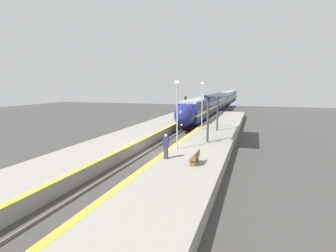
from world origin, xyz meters
name	(u,v)px	position (x,y,z in m)	size (l,w,h in m)	color
ground_plane	(155,154)	(0.00, 0.00, 0.00)	(120.00, 120.00, 0.00)	#423F3D
rail_left	(148,152)	(-0.72, 0.00, 0.07)	(0.08, 90.00, 0.15)	slate
rail_right	(162,153)	(0.72, 0.00, 0.07)	(0.08, 90.00, 0.15)	slate
train	(221,100)	(0.00, 48.10, 2.31)	(2.77, 78.90, 4.04)	black
platform_right	(200,152)	(4.16, 0.00, 0.47)	(4.94, 64.00, 0.94)	gray
platform_left	(115,145)	(-4.12, 0.00, 0.47)	(4.88, 64.00, 0.94)	gray
platform_bench	(196,158)	(4.84, -5.00, 1.39)	(0.44, 1.41, 0.89)	brown
person_waiting	(166,146)	(2.52, -4.35, 1.89)	(0.36, 0.24, 1.82)	#333338
railway_signal	(185,106)	(-2.39, 20.13, 2.71)	(0.28, 0.28, 4.43)	#59595E
lamppost_near	(177,111)	(2.47, -1.31, 4.13)	(0.36, 0.20, 5.61)	#9E9EA3
lamppost_mid	(202,102)	(2.47, 9.31, 4.13)	(0.36, 0.20, 5.61)	#9E9EA3
station_canopy	(219,97)	(4.95, 5.48, 4.96)	(2.02, 9.55, 4.37)	#333842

